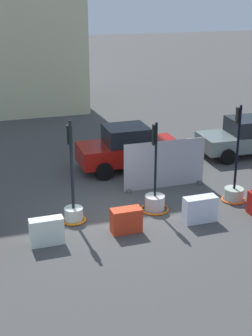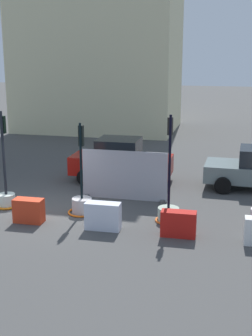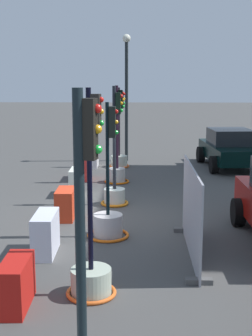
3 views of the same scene
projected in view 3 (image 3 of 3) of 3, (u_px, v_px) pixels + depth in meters
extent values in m
plane|color=#464645|center=(113.00, 219.00, 12.60)|extent=(120.00, 120.00, 0.00)
cylinder|color=silver|center=(119.00, 161.00, 19.87)|extent=(0.69, 0.69, 0.48)
cylinder|color=black|center=(119.00, 122.00, 19.55)|extent=(0.10, 0.10, 2.85)
cube|color=black|center=(122.00, 99.00, 19.36)|extent=(0.18, 0.15, 0.58)
sphere|color=red|center=(124.00, 94.00, 19.32)|extent=(0.11, 0.11, 0.11)
sphere|color=orange|center=(124.00, 99.00, 19.36)|extent=(0.11, 0.11, 0.11)
sphere|color=green|center=(124.00, 103.00, 19.40)|extent=(0.11, 0.11, 0.11)
torus|color=orange|center=(119.00, 166.00, 19.91)|extent=(0.88, 0.88, 0.07)
cylinder|color=beige|center=(117.00, 175.00, 16.95)|extent=(0.60, 0.60, 0.52)
cylinder|color=black|center=(117.00, 128.00, 16.62)|extent=(0.12, 0.12, 2.94)
cube|color=black|center=(120.00, 100.00, 16.43)|extent=(0.17, 0.15, 0.69)
sphere|color=red|center=(123.00, 93.00, 16.39)|extent=(0.11, 0.11, 0.11)
sphere|color=orange|center=(123.00, 100.00, 16.43)|extent=(0.11, 0.11, 0.11)
sphere|color=green|center=(123.00, 107.00, 16.48)|extent=(0.11, 0.11, 0.11)
torus|color=orange|center=(117.00, 181.00, 16.99)|extent=(0.89, 0.89, 0.06)
cylinder|color=silver|center=(115.00, 197.00, 13.99)|extent=(0.63, 0.63, 0.48)
cylinder|color=black|center=(114.00, 138.00, 13.66)|extent=(0.10, 0.10, 3.02)
cube|color=black|center=(118.00, 103.00, 13.47)|extent=(0.18, 0.15, 0.62)
sphere|color=red|center=(121.00, 96.00, 13.43)|extent=(0.11, 0.11, 0.11)
sphere|color=orange|center=(121.00, 103.00, 13.47)|extent=(0.11, 0.11, 0.11)
sphere|color=green|center=(121.00, 110.00, 13.51)|extent=(0.11, 0.11, 0.11)
torus|color=orange|center=(115.00, 203.00, 14.03)|extent=(0.83, 0.83, 0.08)
cylinder|color=beige|center=(108.00, 226.00, 11.15)|extent=(0.70, 0.70, 0.54)
cylinder|color=black|center=(107.00, 160.00, 10.84)|extent=(0.08, 0.08, 2.64)
cube|color=black|center=(112.00, 122.00, 10.69)|extent=(0.17, 0.16, 0.71)
sphere|color=red|center=(116.00, 112.00, 10.65)|extent=(0.10, 0.10, 0.10)
sphere|color=orange|center=(116.00, 122.00, 10.69)|extent=(0.10, 0.10, 0.10)
sphere|color=green|center=(116.00, 132.00, 10.74)|extent=(0.10, 0.10, 0.10)
torus|color=orange|center=(108.00, 235.00, 11.19)|extent=(1.00, 1.00, 0.07)
cylinder|color=#A9B6A2|center=(91.00, 282.00, 8.16)|extent=(0.71, 0.71, 0.47)
cylinder|color=black|center=(90.00, 182.00, 7.82)|extent=(0.09, 0.09, 3.10)
cube|color=black|center=(96.00, 111.00, 7.62)|extent=(0.17, 0.17, 0.57)
sphere|color=red|center=(101.00, 100.00, 7.60)|extent=(0.09, 0.09, 0.09)
sphere|color=orange|center=(101.00, 111.00, 7.64)|extent=(0.09, 0.09, 0.09)
sphere|color=green|center=(101.00, 123.00, 7.67)|extent=(0.09, 0.09, 0.09)
torus|color=orange|center=(91.00, 292.00, 8.20)|extent=(0.89, 0.89, 0.07)
cylinder|color=black|center=(80.00, 234.00, 4.93)|extent=(0.11, 0.11, 3.04)
cube|color=black|center=(90.00, 129.00, 4.74)|extent=(0.17, 0.16, 0.62)
sphere|color=red|center=(97.00, 109.00, 4.72)|extent=(0.09, 0.09, 0.09)
sphere|color=orange|center=(98.00, 129.00, 4.76)|extent=(0.09, 0.09, 0.09)
sphere|color=green|center=(98.00, 149.00, 4.80)|extent=(0.09, 0.09, 0.09)
cube|color=white|center=(93.00, 158.00, 19.90)|extent=(1.12, 0.41, 0.77)
cube|color=red|center=(85.00, 168.00, 17.44)|extent=(1.11, 0.41, 0.84)
cube|color=white|center=(76.00, 182.00, 15.06)|extent=(1.04, 0.40, 0.86)
cube|color=red|center=(66.00, 204.00, 12.56)|extent=(0.98, 0.49, 0.80)
cube|color=silver|center=(45.00, 234.00, 10.04)|extent=(1.13, 0.46, 0.88)
cube|color=red|center=(16.00, 284.00, 7.69)|extent=(1.08, 0.44, 0.80)
cube|color=black|center=(230.00, 152.00, 19.74)|extent=(4.21, 2.19, 0.62)
cube|color=black|center=(230.00, 137.00, 19.76)|extent=(1.94, 1.79, 0.64)
cylinder|color=black|center=(201.00, 154.00, 20.99)|extent=(0.72, 0.33, 0.70)
cylinder|color=black|center=(244.00, 154.00, 21.09)|extent=(0.72, 0.33, 0.70)
cylinder|color=black|center=(214.00, 165.00, 18.51)|extent=(0.72, 0.33, 0.70)
cylinder|color=black|center=(238.00, 212.00, 11.97)|extent=(0.71, 0.28, 0.71)
cylinder|color=black|center=(126.00, 103.00, 20.92)|extent=(0.15, 0.15, 5.26)
sphere|color=silver|center=(126.00, 38.00, 20.39)|extent=(0.36, 0.36, 0.36)
cube|color=#9A9BA5|center=(191.00, 212.00, 9.91)|extent=(3.29, 0.04, 1.89)
cube|color=#4C4C4C|center=(184.00, 230.00, 11.53)|extent=(0.16, 0.50, 0.10)
cube|color=#4C4C4C|center=(199.00, 281.00, 8.62)|extent=(0.16, 0.50, 0.10)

